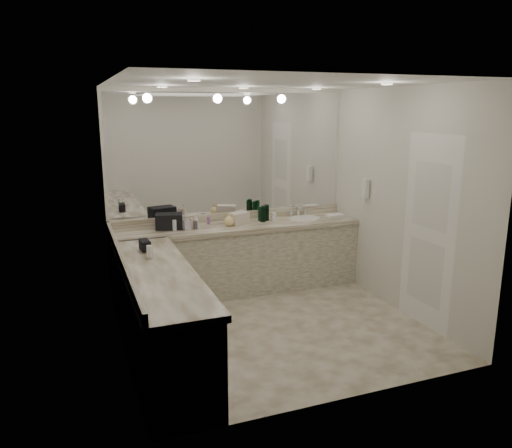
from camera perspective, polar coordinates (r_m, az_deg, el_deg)
name	(u,v)px	position (r m, az deg, el deg)	size (l,w,h in m)	color
floor	(274,327)	(5.63, 2.02, -11.64)	(3.20, 3.20, 0.00)	beige
ceiling	(276,83)	(5.12, 2.27, 15.83)	(3.20, 3.20, 0.00)	white
wall_back	(230,190)	(6.60, -2.94, 3.91)	(3.20, 0.02, 2.60)	beige
wall_left	(117,224)	(4.84, -15.60, 0.00)	(0.02, 3.00, 2.60)	beige
wall_right	(402,202)	(6.02, 16.34, 2.47)	(0.02, 3.00, 2.60)	beige
vanity_back_base	(238,260)	(6.53, -2.04, -4.13)	(3.20, 0.60, 0.84)	beige
vanity_back_top	(238,227)	(6.40, -2.04, -0.31)	(3.20, 0.64, 0.06)	beige
vanity_left_base	(159,319)	(4.86, -11.03, -10.62)	(0.60, 2.40, 0.84)	beige
vanity_left_top	(158,274)	(4.70, -11.15, -5.58)	(0.64, 2.42, 0.06)	beige
backsplash_back	(231,216)	(6.65, -2.85, 0.91)	(3.20, 0.04, 0.10)	beige
backsplash_left	(122,260)	(4.93, -15.12, -3.94)	(0.04, 3.00, 0.10)	beige
mirror_back	(230,154)	(6.53, -2.96, 8.01)	(3.12, 0.01, 1.55)	white
mirror_left	(115,173)	(4.76, -15.81, 5.59)	(0.01, 2.92, 1.55)	white
sink	(305,219)	(6.76, 5.58, 0.58)	(0.44, 0.44, 0.03)	white
faucet	(298,211)	(6.93, 4.82, 1.54)	(0.24, 0.16, 0.14)	silver
wall_phone	(365,189)	(6.54, 12.38, 3.98)	(0.06, 0.10, 0.24)	white
door	(428,232)	(5.68, 19.08, -0.92)	(0.02, 0.82, 2.10)	white
black_toiletry_bag	(169,222)	(6.22, -9.91, 0.26)	(0.33, 0.20, 0.19)	black
black_bag_spill	(145,246)	(5.34, -12.59, -2.44)	(0.09, 0.20, 0.11)	black
cream_cosmetic_case	(239,218)	(6.42, -2.01, 0.67)	(0.25, 0.16, 0.15)	beige
hand_towel	(335,216)	(6.90, 9.01, 0.94)	(0.22, 0.15, 0.04)	white
lotion_left	(149,252)	(5.05, -12.08, -3.19)	(0.06, 0.06, 0.13)	white
soap_bottle_a	(196,221)	(6.20, -6.93, 0.32)	(0.07, 0.07, 0.18)	white
soap_bottle_b	(187,223)	(6.16, -7.90, 0.13)	(0.08, 0.08, 0.17)	silver
soap_bottle_c	(229,219)	(6.31, -3.07, 0.55)	(0.13, 0.13, 0.17)	#F3D388
green_bottle_0	(263,214)	(6.52, 0.77, 1.10)	(0.07, 0.07, 0.20)	#0A4221
green_bottle_1	(263,214)	(6.52, 0.86, 1.18)	(0.06, 0.06, 0.21)	#0A4221
green_bottle_2	(260,214)	(6.58, 0.50, 1.18)	(0.06, 0.06, 0.19)	#0A4221
green_bottle_3	(267,212)	(6.64, 1.21, 1.35)	(0.06, 0.06, 0.20)	#0A4221
green_bottle_4	(267,214)	(6.59, 1.23, 1.18)	(0.06, 0.06, 0.18)	#0A4221
amenity_bottle_0	(196,225)	(6.16, -6.91, -0.13)	(0.05, 0.05, 0.11)	#3F3F4C
amenity_bottle_1	(180,223)	(6.27, -8.72, 0.11)	(0.05, 0.05, 0.12)	#E57F66
amenity_bottle_2	(274,217)	(6.56, 2.04, 0.80)	(0.06, 0.06, 0.11)	white
amenity_bottle_3	(192,224)	(6.17, -7.36, 0.01)	(0.04, 0.04, 0.13)	#E0B28C
amenity_bottle_4	(209,221)	(6.43, -5.45, 0.40)	(0.04, 0.04, 0.09)	#9966B2
amenity_bottle_5	(174,225)	(6.13, -9.30, -0.13)	(0.05, 0.05, 0.14)	silver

